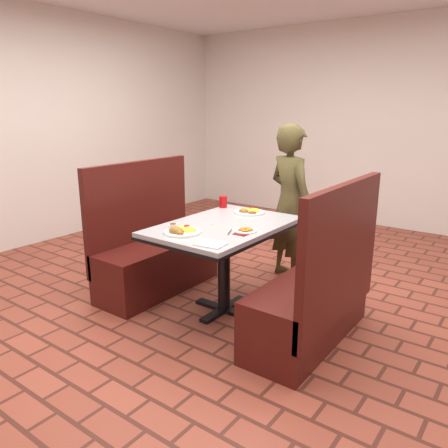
{
  "coord_description": "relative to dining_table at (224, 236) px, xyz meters",
  "views": [
    {
      "loc": [
        1.98,
        -2.67,
        1.65
      ],
      "look_at": [
        0.0,
        0.0,
        0.75
      ],
      "focal_mm": 35.0,
      "sensor_mm": 36.0,
      "label": 1
    }
  ],
  "objects": [
    {
      "name": "room",
      "position": [
        0.0,
        0.0,
        1.26
      ],
      "size": [
        7.0,
        7.04,
        2.82
      ],
      "color": "#994532",
      "rests_on": "ground"
    },
    {
      "name": "dining_table",
      "position": [
        0.0,
        0.0,
        0.0
      ],
      "size": [
        0.81,
        1.21,
        0.75
      ],
      "color": "#A9ABAE",
      "rests_on": "ground"
    },
    {
      "name": "booth_bench_left",
      "position": [
        -0.8,
        0.0,
        -0.32
      ],
      "size": [
        0.47,
        1.2,
        1.17
      ],
      "color": "#4C1611",
      "rests_on": "ground"
    },
    {
      "name": "booth_bench_right",
      "position": [
        0.8,
        0.0,
        -0.32
      ],
      "size": [
        0.47,
        1.2,
        1.17
      ],
      "color": "#4C1611",
      "rests_on": "ground"
    },
    {
      "name": "diner_person",
      "position": [
        0.06,
        1.0,
        0.1
      ],
      "size": [
        0.64,
        0.55,
        1.5
      ],
      "primitive_type": "imported",
      "rotation": [
        0.0,
        0.0,
        2.73
      ],
      "color": "brown",
      "rests_on": "ground"
    },
    {
      "name": "near_dinner_plate",
      "position": [
        -0.1,
        -0.39,
        0.13
      ],
      "size": [
        0.27,
        0.27,
        0.08
      ],
      "rotation": [
        0.0,
        0.0,
        0.09
      ],
      "color": "white",
      "rests_on": "dining_table"
    },
    {
      "name": "far_dinner_plate",
      "position": [
        -0.04,
        0.43,
        0.12
      ],
      "size": [
        0.26,
        0.26,
        0.07
      ],
      "rotation": [
        0.0,
        0.0,
        -0.07
      ],
      "color": "white",
      "rests_on": "dining_table"
    },
    {
      "name": "plantain_plate",
      "position": [
        0.26,
        -0.08,
        0.11
      ],
      "size": [
        0.17,
        0.17,
        0.03
      ],
      "rotation": [
        0.0,
        0.0,
        -0.03
      ],
      "color": "white",
      "rests_on": "dining_table"
    },
    {
      "name": "maroon_napkin",
      "position": [
        0.27,
        -0.14,
        0.1
      ],
      "size": [
        0.11,
        0.11,
        0.0
      ],
      "primitive_type": "cube",
      "rotation": [
        0.0,
        0.0,
        0.04
      ],
      "color": "#5D0E12",
      "rests_on": "dining_table"
    },
    {
      "name": "spoon_utensil",
      "position": [
        0.18,
        -0.17,
        0.1
      ],
      "size": [
        0.07,
        0.13,
        0.0
      ],
      "primitive_type": "cube",
      "rotation": [
        0.0,
        0.0,
        0.42
      ],
      "color": "silver",
      "rests_on": "dining_table"
    },
    {
      "name": "red_tumbler",
      "position": [
        -0.36,
        0.47,
        0.15
      ],
      "size": [
        0.07,
        0.07,
        0.11
      ],
      "primitive_type": "cylinder",
      "color": "#BC0C0F",
      "rests_on": "dining_table"
    },
    {
      "name": "paper_napkin",
      "position": [
        0.25,
        -0.49,
        0.1
      ],
      "size": [
        0.21,
        0.17,
        0.01
      ],
      "primitive_type": "cube",
      "rotation": [
        0.0,
        0.0,
        0.12
      ],
      "color": "white",
      "rests_on": "dining_table"
    },
    {
      "name": "knife_utensil",
      "position": [
        -0.07,
        -0.35,
        0.11
      ],
      "size": [
        0.04,
        0.16,
        0.0
      ],
      "primitive_type": "cube",
      "rotation": [
        0.0,
        0.0,
        -0.21
      ],
      "color": "silver",
      "rests_on": "dining_table"
    },
    {
      "name": "fork_utensil",
      "position": [
        -0.08,
        -0.38,
        0.11
      ],
      "size": [
        0.01,
        0.14,
        0.0
      ],
      "primitive_type": "cube",
      "rotation": [
        0.0,
        0.0,
        0.0
      ],
      "color": "silver",
      "rests_on": "dining_table"
    },
    {
      "name": "lettuce_shreds",
      "position": [
        0.04,
        0.06,
        0.1
      ],
      "size": [
        0.28,
        0.32,
        0.0
      ],
      "primitive_type": null,
      "color": "#8CC24D",
      "rests_on": "dining_table"
    }
  ]
}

